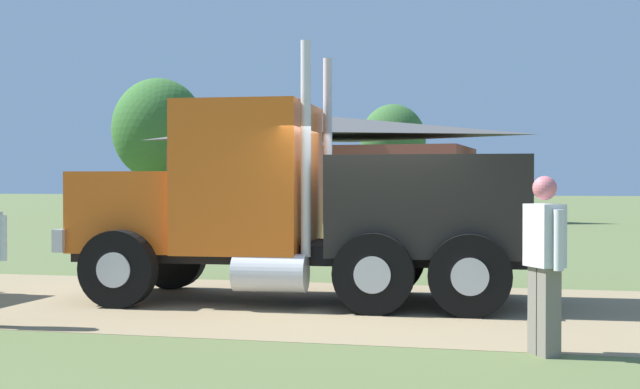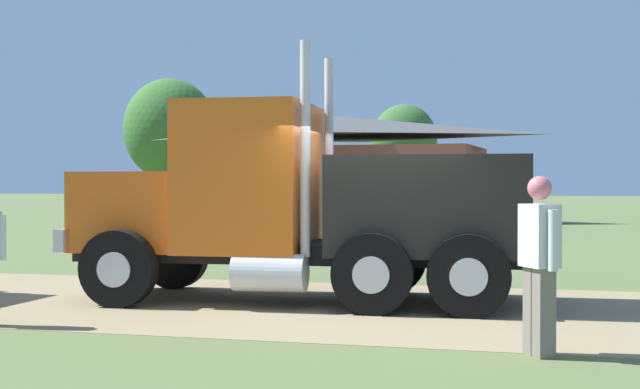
# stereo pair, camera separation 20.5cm
# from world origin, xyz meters

# --- Properties ---
(ground_plane) EXTENTS (200.00, 200.00, 0.00)m
(ground_plane) POSITION_xyz_m (0.00, 0.00, 0.00)
(ground_plane) COLOR #586639
(dirt_track) EXTENTS (120.00, 5.56, 0.01)m
(dirt_track) POSITION_xyz_m (0.00, 0.00, 0.00)
(dirt_track) COLOR #8F7B59
(dirt_track) RESTS_ON ground_plane
(truck_foreground_white) EXTENTS (6.91, 2.89, 3.66)m
(truck_foreground_white) POSITION_xyz_m (-1.20, 0.45, 1.38)
(truck_foreground_white) COLOR black
(truck_foreground_white) RESTS_ON ground_plane
(visitor_standing_near) EXTENTS (0.43, 0.53, 1.81)m
(visitor_standing_near) POSITION_xyz_m (2.16, -2.87, 0.98)
(visitor_standing_near) COLOR silver
(visitor_standing_near) RESTS_ON ground_plane
(shed_building) EXTENTS (13.60, 7.63, 4.69)m
(shed_building) POSITION_xyz_m (-6.92, 26.62, 2.26)
(shed_building) COLOR brown
(shed_building) RESTS_ON ground_plane
(tree_left) EXTENTS (5.20, 5.20, 7.55)m
(tree_left) POSITION_xyz_m (-18.30, 34.05, 4.68)
(tree_left) COLOR #513823
(tree_left) RESTS_ON ground_plane
(tree_mid) EXTENTS (3.89, 3.89, 6.35)m
(tree_mid) POSITION_xyz_m (-5.95, 40.04, 4.19)
(tree_mid) COLOR #513823
(tree_mid) RESTS_ON ground_plane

